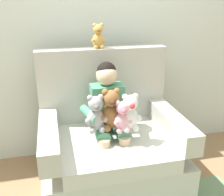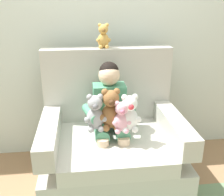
{
  "view_description": "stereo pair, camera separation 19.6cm",
  "coord_description": "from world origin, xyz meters",
  "px_view_note": "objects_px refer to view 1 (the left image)",
  "views": [
    {
      "loc": [
        -0.43,
        -1.83,
        1.51
      ],
      "look_at": [
        -0.01,
        -0.05,
        0.81
      ],
      "focal_mm": 42.48,
      "sensor_mm": 36.0,
      "label": 1
    },
    {
      "loc": [
        -0.23,
        -1.87,
        1.51
      ],
      "look_at": [
        -0.01,
        -0.05,
        0.81
      ],
      "focal_mm": 42.48,
      "sensor_mm": 36.0,
      "label": 2
    }
  ],
  "objects_px": {
    "plush_grey": "(96,114)",
    "plush_white": "(130,113)",
    "seated_child": "(109,109)",
    "armchair": "(110,145)",
    "plush_pink": "(122,117)",
    "plush_brown": "(111,110)",
    "plush_honey_on_backrest": "(98,37)"
  },
  "relations": [
    {
      "from": "plush_grey",
      "to": "plush_white",
      "type": "bearing_deg",
      "value": 12.33
    },
    {
      "from": "seated_child",
      "to": "armchair",
      "type": "bearing_deg",
      "value": -50.11
    },
    {
      "from": "armchair",
      "to": "plush_pink",
      "type": "height_order",
      "value": "armchair"
    },
    {
      "from": "plush_brown",
      "to": "plush_white",
      "type": "bearing_deg",
      "value": -40.79
    },
    {
      "from": "plush_brown",
      "to": "plush_grey",
      "type": "xyz_separation_m",
      "value": [
        -0.12,
        -0.01,
        -0.02
      ]
    },
    {
      "from": "plush_brown",
      "to": "plush_grey",
      "type": "bearing_deg",
      "value": 163.28
    },
    {
      "from": "plush_brown",
      "to": "plush_white",
      "type": "height_order",
      "value": "plush_brown"
    },
    {
      "from": "armchair",
      "to": "plush_pink",
      "type": "distance_m",
      "value": 0.39
    },
    {
      "from": "plush_white",
      "to": "plush_brown",
      "type": "bearing_deg",
      "value": 178.06
    },
    {
      "from": "plush_pink",
      "to": "armchair",
      "type": "bearing_deg",
      "value": 118.87
    },
    {
      "from": "plush_pink",
      "to": "plush_honey_on_backrest",
      "type": "relative_size",
      "value": 1.2
    },
    {
      "from": "plush_pink",
      "to": "plush_grey",
      "type": "xyz_separation_m",
      "value": [
        -0.19,
        0.05,
        0.02
      ]
    },
    {
      "from": "plush_brown",
      "to": "plush_white",
      "type": "distance_m",
      "value": 0.14
    },
    {
      "from": "armchair",
      "to": "seated_child",
      "type": "height_order",
      "value": "armchair"
    },
    {
      "from": "seated_child",
      "to": "plush_honey_on_backrest",
      "type": "relative_size",
      "value": 4.01
    },
    {
      "from": "plush_grey",
      "to": "armchair",
      "type": "bearing_deg",
      "value": 64.49
    },
    {
      "from": "seated_child",
      "to": "plush_pink",
      "type": "bearing_deg",
      "value": -75.17
    },
    {
      "from": "armchair",
      "to": "plush_grey",
      "type": "relative_size",
      "value": 3.89
    },
    {
      "from": "armchair",
      "to": "plush_honey_on_backrest",
      "type": "height_order",
      "value": "plush_honey_on_backrest"
    },
    {
      "from": "plush_brown",
      "to": "plush_pink",
      "type": "bearing_deg",
      "value": -62.29
    },
    {
      "from": "seated_child",
      "to": "plush_white",
      "type": "distance_m",
      "value": 0.22
    },
    {
      "from": "plush_honey_on_backrest",
      "to": "armchair",
      "type": "bearing_deg",
      "value": -96.14
    },
    {
      "from": "seated_child",
      "to": "plush_brown",
      "type": "height_order",
      "value": "seated_child"
    },
    {
      "from": "plush_pink",
      "to": "plush_grey",
      "type": "bearing_deg",
      "value": 177.48
    },
    {
      "from": "plush_grey",
      "to": "plush_honey_on_backrest",
      "type": "bearing_deg",
      "value": 97.52
    },
    {
      "from": "plush_pink",
      "to": "plush_brown",
      "type": "xyz_separation_m",
      "value": [
        -0.07,
        0.06,
        0.03
      ]
    },
    {
      "from": "plush_pink",
      "to": "plush_white",
      "type": "distance_m",
      "value": 0.07
    },
    {
      "from": "armchair",
      "to": "seated_child",
      "type": "bearing_deg",
      "value": 132.32
    },
    {
      "from": "armchair",
      "to": "plush_pink",
      "type": "bearing_deg",
      "value": -74.51
    },
    {
      "from": "armchair",
      "to": "plush_brown",
      "type": "distance_m",
      "value": 0.4
    },
    {
      "from": "armchair",
      "to": "plush_brown",
      "type": "bearing_deg",
      "value": -99.43
    },
    {
      "from": "seated_child",
      "to": "plush_honey_on_backrest",
      "type": "distance_m",
      "value": 0.61
    }
  ]
}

